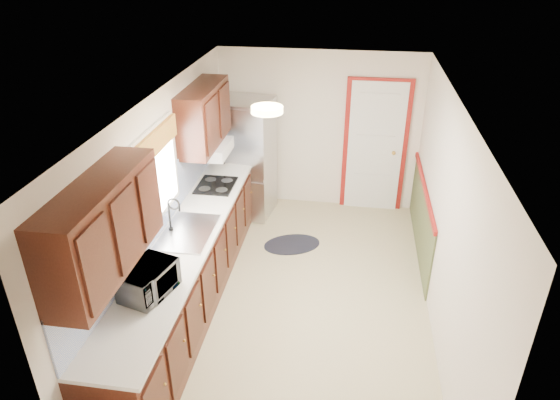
% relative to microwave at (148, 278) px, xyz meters
% --- Properties ---
extents(room_shell, '(3.20, 5.20, 2.52)m').
position_rel_microwave_xyz_m(room_shell, '(1.20, 1.26, 0.09)').
color(room_shell, tan).
rests_on(room_shell, ground).
extents(kitchen_run, '(0.63, 4.00, 2.20)m').
position_rel_microwave_xyz_m(kitchen_run, '(-0.04, 0.97, -0.30)').
color(kitchen_run, '#35140C').
rests_on(kitchen_run, ground).
extents(back_wall_trim, '(1.12, 2.30, 2.08)m').
position_rel_microwave_xyz_m(back_wall_trim, '(2.19, 3.47, -0.22)').
color(back_wall_trim, maroon).
rests_on(back_wall_trim, ground).
extents(ceiling_fixture, '(0.30, 0.30, 0.06)m').
position_rel_microwave_xyz_m(ceiling_fixture, '(0.90, 1.06, 1.25)').
color(ceiling_fixture, '#FFD88C').
rests_on(ceiling_fixture, room_shell).
extents(microwave, '(0.41, 0.57, 0.34)m').
position_rel_microwave_xyz_m(microwave, '(0.00, 0.00, 0.00)').
color(microwave, white).
rests_on(microwave, kitchen_run).
extents(refrigerator, '(0.82, 0.78, 1.77)m').
position_rel_microwave_xyz_m(refrigerator, '(0.18, 3.31, -0.23)').
color(refrigerator, '#B7B7BC').
rests_on(refrigerator, ground).
extents(rug, '(0.92, 0.76, 0.01)m').
position_rel_microwave_xyz_m(rug, '(0.98, 2.43, -1.11)').
color(rug, black).
rests_on(rug, ground).
extents(cooktop, '(0.46, 0.56, 0.02)m').
position_rel_microwave_xyz_m(cooktop, '(0.01, 2.22, -0.16)').
color(cooktop, black).
rests_on(cooktop, kitchen_run).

